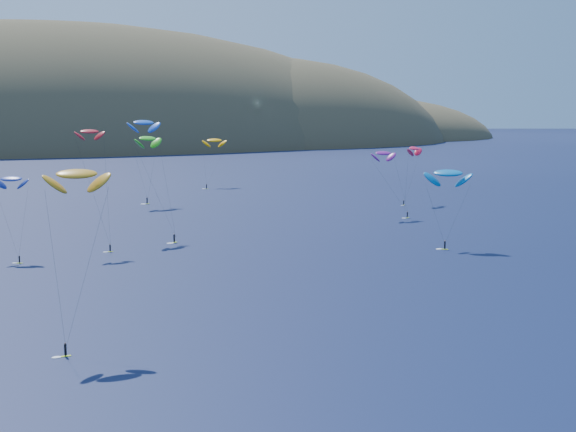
# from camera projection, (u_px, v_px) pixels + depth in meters

# --- Properties ---
(ground) EXTENTS (2800.00, 2800.00, 0.00)m
(ground) POSITION_uv_depth(u_px,v_px,m) (470.00, 393.00, 89.89)
(ground) COLOR black
(ground) RESTS_ON ground
(island) EXTENTS (730.00, 300.00, 210.00)m
(island) POSITION_uv_depth(u_px,v_px,m) (84.00, 159.00, 620.72)
(island) COLOR #3D3526
(island) RESTS_ON ground
(kitesurfer_2) EXTENTS (8.59, 9.40, 25.21)m
(kitesurfer_2) POSITION_uv_depth(u_px,v_px,m) (77.00, 174.00, 107.25)
(kitesurfer_2) COLOR #C7F51B
(kitesurfer_2) RESTS_ON ground
(kitesurfer_3) EXTENTS (8.59, 15.14, 25.97)m
(kitesurfer_3) POSITION_uv_depth(u_px,v_px,m) (148.00, 139.00, 191.76)
(kitesurfer_3) COLOR #C7F51B
(kitesurfer_3) RESTS_ON ground
(kitesurfer_4) EXTENTS (11.77, 7.61, 29.03)m
(kitesurfer_4) POSITION_uv_depth(u_px,v_px,m) (144.00, 123.00, 255.77)
(kitesurfer_4) COLOR #C7F51B
(kitesurfer_4) RESTS_ON ground
(kitesurfer_5) EXTENTS (10.80, 10.01, 19.41)m
(kitesurfer_5) POSITION_uv_depth(u_px,v_px,m) (448.00, 173.00, 180.23)
(kitesurfer_5) COLOR #C7F51B
(kitesurfer_5) RESTS_ON ground
(kitesurfer_6) EXTENTS (9.22, 8.87, 20.22)m
(kitesurfer_6) POSITION_uv_depth(u_px,v_px,m) (383.00, 153.00, 227.65)
(kitesurfer_6) COLOR #C7F51B
(kitesurfer_6) RESTS_ON ground
(kitesurfer_8) EXTENTS (10.98, 8.31, 19.92)m
(kitesurfer_8) POSITION_uv_depth(u_px,v_px,m) (414.00, 148.00, 257.91)
(kitesurfer_8) COLOR #C7F51B
(kitesurfer_8) RESTS_ON ground
(kitesurfer_9) EXTENTS (6.77, 8.84, 27.79)m
(kitesurfer_9) POSITION_uv_depth(u_px,v_px,m) (90.00, 132.00, 176.34)
(kitesurfer_9) COLOR #C7F51B
(kitesurfer_9) RESTS_ON ground
(kitesurfer_10) EXTENTS (7.80, 11.60, 18.49)m
(kitesurfer_10) POSITION_uv_depth(u_px,v_px,m) (11.00, 179.00, 167.43)
(kitesurfer_10) COLOR #C7F51B
(kitesurfer_10) RESTS_ON ground
(kitesurfer_11) EXTENTS (12.03, 13.63, 20.27)m
(kitesurfer_11) POSITION_uv_depth(u_px,v_px,m) (214.00, 140.00, 311.54)
(kitesurfer_11) COLOR #C7F51B
(kitesurfer_11) RESTS_ON ground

